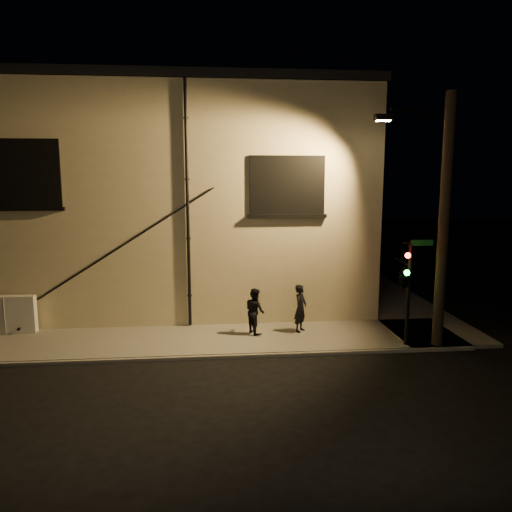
{
  "coord_description": "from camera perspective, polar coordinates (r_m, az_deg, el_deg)",
  "views": [
    {
      "loc": [
        -1.14,
        -14.08,
        5.31
      ],
      "look_at": [
        0.41,
        1.8,
        2.74
      ],
      "focal_mm": 35.0,
      "sensor_mm": 36.0,
      "label": 1
    }
  ],
  "objects": [
    {
      "name": "utility_cabinet",
      "position": [
        18.65,
        -26.66,
        -6.01
      ],
      "size": [
        1.92,
        0.32,
        1.26
      ],
      "primitive_type": "cube",
      "color": "silver",
      "rests_on": "sidewalk"
    },
    {
      "name": "building",
      "position": [
        23.17,
        -10.24,
        6.76
      ],
      "size": [
        16.2,
        12.23,
        8.8
      ],
      "color": "beige",
      "rests_on": "ground"
    },
    {
      "name": "pedestrian_b",
      "position": [
        16.65,
        -0.12,
        -6.29
      ],
      "size": [
        0.83,
        0.91,
        1.52
      ],
      "primitive_type": "imported",
      "rotation": [
        0.0,
        0.0,
        2.0
      ],
      "color": "black",
      "rests_on": "sidewalk"
    },
    {
      "name": "traffic_signal",
      "position": [
        15.73,
        16.59,
        -2.19
      ],
      "size": [
        1.2,
        1.92,
        3.28
      ],
      "color": "black",
      "rests_on": "sidewalk"
    },
    {
      "name": "pedestrian_a",
      "position": [
        16.88,
        5.11,
        -5.96
      ],
      "size": [
        0.65,
        0.7,
        1.61
      ],
      "primitive_type": "imported",
      "rotation": [
        0.0,
        0.0,
        0.97
      ],
      "color": "black",
      "rests_on": "sidewalk"
    },
    {
      "name": "streetlamp_pole",
      "position": [
        16.0,
        20.37,
        4.13
      ],
      "size": [
        2.06,
        1.4,
        7.74
      ],
      "color": "black",
      "rests_on": "ground"
    },
    {
      "name": "sidewalk",
      "position": [
        19.35,
        1.66,
        -6.6
      ],
      "size": [
        21.0,
        16.0,
        0.12
      ],
      "color": "slate",
      "rests_on": "ground"
    },
    {
      "name": "ground",
      "position": [
        15.1,
        -0.9,
        -11.46
      ],
      "size": [
        90.0,
        90.0,
        0.0
      ],
      "primitive_type": "plane",
      "color": "black"
    }
  ]
}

